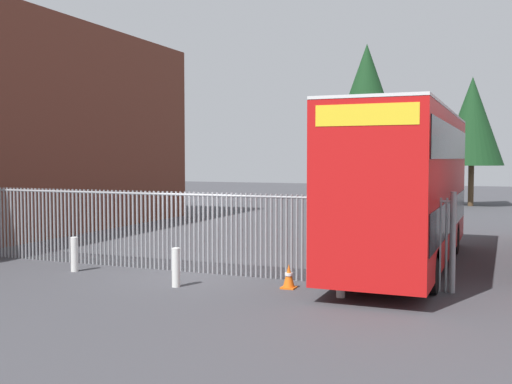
% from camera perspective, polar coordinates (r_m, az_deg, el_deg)
% --- Properties ---
extents(ground_plane, '(100.00, 100.00, 0.00)m').
position_cam_1_polar(ground_plane, '(24.19, 3.61, -4.25)').
color(ground_plane, '#3D3D42').
extents(palisade_fence, '(14.58, 0.14, 2.35)m').
position_cam_1_polar(palisade_fence, '(17.04, -7.22, -3.39)').
color(palisade_fence, gray).
rests_on(palisade_fence, ground).
extents(double_decker_bus_near_gate, '(2.54, 10.81, 4.42)m').
position_cam_1_polar(double_decker_bus_near_gate, '(18.02, 13.75, 0.86)').
color(double_decker_bus_near_gate, red).
rests_on(double_decker_bus_near_gate, ground).
extents(bollard_near_left, '(0.20, 0.20, 0.95)m').
position_cam_1_polar(bollard_near_left, '(17.68, -16.52, -5.57)').
color(bollard_near_left, silver).
rests_on(bollard_near_left, ground).
extents(bollard_center_front, '(0.20, 0.20, 0.95)m').
position_cam_1_polar(bollard_center_front, '(15.07, -7.45, -6.97)').
color(bollard_center_front, silver).
rests_on(bollard_center_front, ground).
extents(bollard_near_right, '(0.20, 0.20, 0.95)m').
position_cam_1_polar(bollard_near_right, '(13.98, 7.88, -7.77)').
color(bollard_near_right, silver).
rests_on(bollard_near_right, ground).
extents(traffic_cone_by_gate, '(0.34, 0.34, 0.59)m').
position_cam_1_polar(traffic_cone_by_gate, '(14.84, 3.07, -7.83)').
color(traffic_cone_by_gate, orange).
rests_on(traffic_cone_by_gate, ground).
extents(tree_tall_back, '(5.54, 5.54, 10.52)m').
position_cam_1_polar(tree_tall_back, '(40.88, 10.22, 7.94)').
color(tree_tall_back, '#4C3823').
rests_on(tree_tall_back, ground).
extents(tree_short_side, '(4.01, 4.01, 8.39)m').
position_cam_1_polar(tree_short_side, '(42.36, 19.44, 6.21)').
color(tree_short_side, '#4C3823').
rests_on(tree_short_side, ground).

